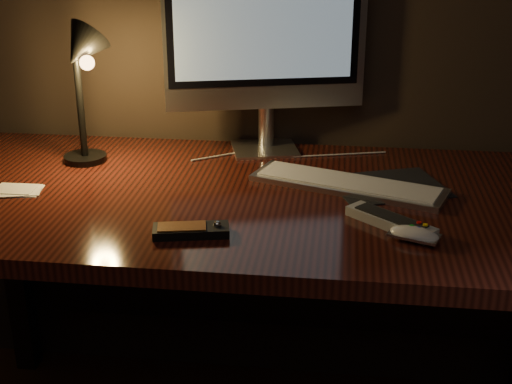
# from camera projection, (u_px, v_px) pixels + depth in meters

# --- Properties ---
(desk) EXTENTS (1.60, 0.75, 0.75)m
(desk) POSITION_uv_depth(u_px,v_px,m) (254.00, 233.00, 1.71)
(desk) COLOR #3D140D
(desk) RESTS_ON ground
(monitor) EXTENTS (0.50, 0.19, 0.53)m
(monitor) POSITION_uv_depth(u_px,v_px,m) (265.00, 30.00, 1.76)
(monitor) COLOR silver
(monitor) RESTS_ON desk
(keyboard) EXTENTS (0.46, 0.26, 0.02)m
(keyboard) POSITION_uv_depth(u_px,v_px,m) (348.00, 184.00, 1.63)
(keyboard) COLOR silver
(keyboard) RESTS_ON desk
(mousepad) EXTENTS (0.30, 0.27, 0.00)m
(mousepad) POSITION_uv_depth(u_px,v_px,m) (388.00, 186.00, 1.64)
(mousepad) COLOR black
(mousepad) RESTS_ON desk
(mouse) EXTENTS (0.11, 0.08, 0.02)m
(mouse) POSITION_uv_depth(u_px,v_px,m) (414.00, 236.00, 1.37)
(mouse) COLOR white
(mouse) RESTS_ON desk
(media_remote) EXTENTS (0.16, 0.08, 0.03)m
(media_remote) POSITION_uv_depth(u_px,v_px,m) (191.00, 230.00, 1.39)
(media_remote) COLOR black
(media_remote) RESTS_ON desk
(tv_remote) EXTENTS (0.18, 0.17, 0.03)m
(tv_remote) POSITION_uv_depth(u_px,v_px,m) (391.00, 221.00, 1.43)
(tv_remote) COLOR #9B9EA0
(tv_remote) RESTS_ON desk
(papers) EXTENTS (0.12, 0.09, 0.01)m
(papers) POSITION_uv_depth(u_px,v_px,m) (16.00, 190.00, 1.61)
(papers) COLOR white
(papers) RESTS_ON desk
(desk_lamp) EXTENTS (0.17, 0.18, 0.36)m
(desk_lamp) POSITION_uv_depth(u_px,v_px,m) (82.00, 68.00, 1.68)
(desk_lamp) COLOR black
(desk_lamp) RESTS_ON desk
(cable) EXTENTS (0.47, 0.21, 0.00)m
(cable) POSITION_uv_depth(u_px,v_px,m) (288.00, 155.00, 1.84)
(cable) COLOR white
(cable) RESTS_ON desk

